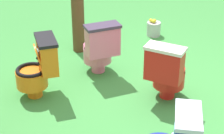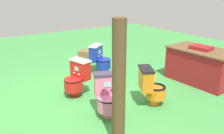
{
  "view_description": "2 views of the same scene",
  "coord_description": "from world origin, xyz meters",
  "px_view_note": "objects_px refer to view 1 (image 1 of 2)",
  "views": [
    {
      "loc": [
        -2.36,
        3.23,
        2.55
      ],
      "look_at": [
        0.24,
        0.46,
        0.52
      ],
      "focal_mm": 63.94,
      "sensor_mm": 36.0,
      "label": 1
    },
    {
      "loc": [
        3.9,
        -1.97,
        2.09
      ],
      "look_at": [
        0.19,
        0.57,
        0.55
      ],
      "focal_mm": 37.79,
      "sensor_mm": 36.0,
      "label": 2
    }
  ],
  "objects_px": {
    "toilet_red": "(167,72)",
    "toilet_orange": "(39,67)",
    "toilet_pink": "(100,48)",
    "lemon_bucket": "(154,28)"
  },
  "relations": [
    {
      "from": "toilet_pink",
      "to": "lemon_bucket",
      "type": "xyz_separation_m",
      "value": [
        0.26,
        -1.47,
        -0.25
      ]
    },
    {
      "from": "toilet_red",
      "to": "lemon_bucket",
      "type": "distance_m",
      "value": 1.9
    },
    {
      "from": "toilet_red",
      "to": "toilet_orange",
      "type": "relative_size",
      "value": 1.0
    },
    {
      "from": "toilet_red",
      "to": "toilet_pink",
      "type": "xyz_separation_m",
      "value": [
        1.0,
        0.07,
        0.0
      ]
    },
    {
      "from": "toilet_pink",
      "to": "toilet_orange",
      "type": "bearing_deg",
      "value": -164.75
    },
    {
      "from": "toilet_red",
      "to": "lemon_bucket",
      "type": "bearing_deg",
      "value": 116.02
    },
    {
      "from": "toilet_orange",
      "to": "lemon_bucket",
      "type": "distance_m",
      "value": 2.35
    },
    {
      "from": "toilet_orange",
      "to": "lemon_bucket",
      "type": "height_order",
      "value": "toilet_orange"
    },
    {
      "from": "toilet_pink",
      "to": "toilet_red",
      "type": "bearing_deg",
      "value": -61.12
    },
    {
      "from": "toilet_red",
      "to": "toilet_orange",
      "type": "height_order",
      "value": "same"
    }
  ]
}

